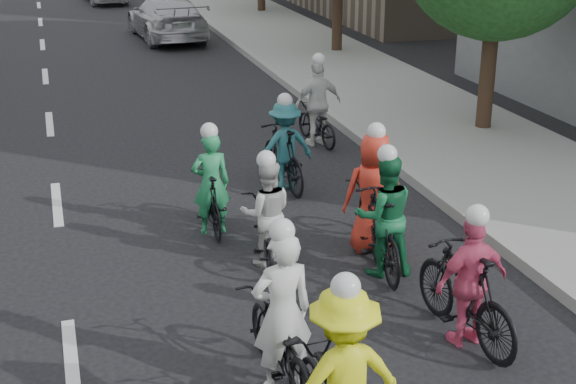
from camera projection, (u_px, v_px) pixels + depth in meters
name	position (u px, v px, depth m)	size (l,w,h in m)	color
ground	(72.00, 365.00, 8.75)	(120.00, 120.00, 0.00)	black
sidewalk_right	(384.00, 95.00, 19.84)	(4.00, 80.00, 0.15)	gray
curb_right	(309.00, 100.00, 19.31)	(0.18, 80.00, 0.18)	#999993
cyclist_0	(280.00, 333.00, 8.21)	(0.74, 1.84, 1.91)	black
cyclist_1	(382.00, 224.00, 10.68)	(0.89, 1.91, 1.82)	black
cyclist_3	(468.00, 289.00, 9.03)	(0.95, 1.95, 1.70)	black
cyclist_4	(372.00, 206.00, 11.37)	(0.95, 1.79, 1.90)	black
cyclist_5	(211.00, 194.00, 12.00)	(0.58, 1.56, 1.71)	black
cyclist_6	(266.00, 223.00, 10.98)	(0.86, 1.73, 1.65)	black
cyclist_7	(284.00, 152.00, 13.69)	(1.05, 1.87, 1.70)	black
cyclist_8	(317.00, 113.00, 16.10)	(1.06, 1.63, 1.87)	black
follow_car_lead	(167.00, 18.00, 27.37)	(2.03, 5.00, 1.45)	#B7B6BB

